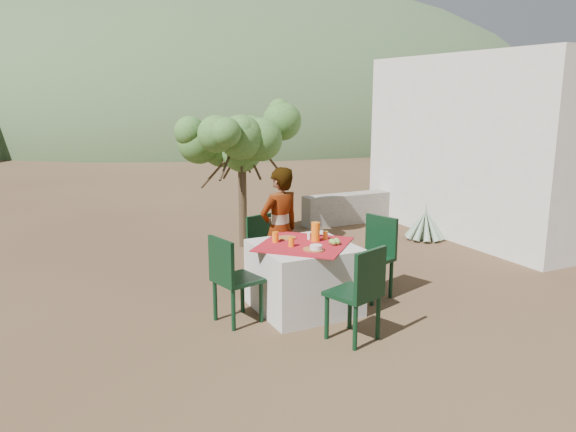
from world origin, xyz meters
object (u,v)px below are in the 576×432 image
object	(u,v)px
chair_right	(375,253)
guesthouse	(516,144)
chair_far	(264,245)
chair_near	(360,290)
chair_left	(231,276)
person	(280,230)
juice_pitcher	(316,232)
agave	(425,225)
shrub_tree	(244,147)
table	(304,277)

from	to	relation	value
chair_right	guesthouse	distance (m)	4.67
chair_far	chair_right	world-z (taller)	chair_right
chair_near	guesthouse	bearing A→B (deg)	-169.35
chair_left	person	size ratio (longest dim) A/B	0.61
chair_far	chair_right	xyz separation A→B (m)	(0.95, -1.09, 0.06)
chair_near	juice_pitcher	distance (m)	1.08
person	chair_left	bearing A→B (deg)	24.37
agave	chair_far	bearing A→B (deg)	-166.94
chair_left	guesthouse	world-z (taller)	guesthouse
chair_near	chair_left	xyz separation A→B (m)	(-0.96, 0.97, -0.01)
chair_near	juice_pitcher	bearing A→B (deg)	-112.53
juice_pitcher	shrub_tree	bearing A→B (deg)	84.75
chair_far	person	size ratio (longest dim) A/B	0.56
guesthouse	person	bearing A→B (deg)	-167.15
chair_near	shrub_tree	world-z (taller)	shrub_tree
chair_far	juice_pitcher	distance (m)	1.15
shrub_tree	juice_pitcher	world-z (taller)	shrub_tree
chair_right	agave	size ratio (longest dim) A/B	1.36
chair_far	agave	xyz separation A→B (m)	(3.24, 0.75, -0.23)
chair_far	chair_near	world-z (taller)	chair_near
table	guesthouse	distance (m)	5.57
chair_right	juice_pitcher	world-z (taller)	juice_pitcher
chair_near	guesthouse	distance (m)	5.86
shrub_tree	table	bearing A→B (deg)	-98.50
juice_pitcher	table	bearing A→B (deg)	-166.24
chair_left	guesthouse	bearing A→B (deg)	-85.80
chair_far	chair_right	size ratio (longest dim) A/B	0.88
chair_right	shrub_tree	bearing A→B (deg)	172.75
chair_near	chair_right	distance (m)	1.31
chair_right	shrub_tree	size ratio (longest dim) A/B	0.48
table	guesthouse	world-z (taller)	guesthouse
chair_far	chair_right	bearing A→B (deg)	-64.31
chair_left	agave	bearing A→B (deg)	-78.50
shrub_tree	juice_pitcher	size ratio (longest dim) A/B	9.25
chair_near	chair_right	size ratio (longest dim) A/B	0.99
chair_far	agave	world-z (taller)	chair_far
chair_left	chair_right	distance (m)	1.81
table	chair_far	xyz separation A→B (m)	(-0.00, 1.11, 0.09)
table	chair_near	bearing A→B (deg)	-84.31
person	agave	xyz separation A→B (m)	(3.21, 1.18, -0.53)
table	chair_right	world-z (taller)	chair_right
guesthouse	juice_pitcher	world-z (taller)	guesthouse
person	table	bearing A→B (deg)	74.09
table	shrub_tree	bearing A→B (deg)	81.50
chair_far	agave	bearing A→B (deg)	-2.26
table	chair_far	world-z (taller)	chair_far
chair_left	juice_pitcher	distance (m)	1.09
table	chair_far	size ratio (longest dim) A/B	1.53
table	chair_near	xyz separation A→B (m)	(0.10, -0.98, 0.15)
chair_far	juice_pitcher	size ratio (longest dim) A/B	3.96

